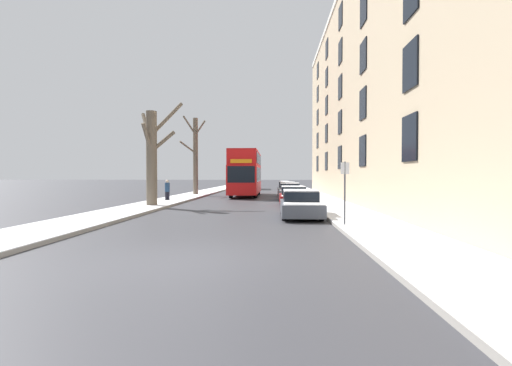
{
  "coord_description": "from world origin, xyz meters",
  "views": [
    {
      "loc": [
        2.13,
        -7.92,
        2.0
      ],
      "look_at": [
        0.63,
        20.64,
        1.4
      ],
      "focal_mm": 24.0,
      "sensor_mm": 36.0,
      "label": 1
    }
  ],
  "objects_px": {
    "bare_tree_left_0": "(152,154)",
    "pedestrian_left_sidewalk": "(167,190)",
    "parked_car_1": "(293,197)",
    "street_sign_post": "(345,190)",
    "parked_car_0": "(300,204)",
    "oncoming_van": "(252,181)",
    "bare_tree_left_1": "(195,155)",
    "double_decker_bus": "(246,171)",
    "parked_car_2": "(290,192)",
    "parked_car_3": "(287,189)"
  },
  "relations": [
    {
      "from": "bare_tree_left_0",
      "to": "pedestrian_left_sidewalk",
      "type": "height_order",
      "value": "bare_tree_left_0"
    },
    {
      "from": "parked_car_1",
      "to": "pedestrian_left_sidewalk",
      "type": "bearing_deg",
      "value": 163.22
    },
    {
      "from": "bare_tree_left_0",
      "to": "street_sign_post",
      "type": "xyz_separation_m",
      "value": [
        10.37,
        -8.27,
        -1.91
      ]
    },
    {
      "from": "parked_car_0",
      "to": "oncoming_van",
      "type": "distance_m",
      "value": 34.69
    },
    {
      "from": "pedestrian_left_sidewalk",
      "to": "bare_tree_left_1",
      "type": "bearing_deg",
      "value": -125.5
    },
    {
      "from": "bare_tree_left_1",
      "to": "street_sign_post",
      "type": "bearing_deg",
      "value": -63.24
    },
    {
      "from": "bare_tree_left_1",
      "to": "double_decker_bus",
      "type": "xyz_separation_m",
      "value": [
        5.15,
        -0.42,
        -1.65
      ]
    },
    {
      "from": "oncoming_van",
      "to": "street_sign_post",
      "type": "relative_size",
      "value": 2.24
    },
    {
      "from": "pedestrian_left_sidewalk",
      "to": "oncoming_van",
      "type": "bearing_deg",
      "value": -134.7
    },
    {
      "from": "parked_car_2",
      "to": "parked_car_3",
      "type": "bearing_deg",
      "value": 90.0
    },
    {
      "from": "parked_car_2",
      "to": "street_sign_post",
      "type": "height_order",
      "value": "street_sign_post"
    },
    {
      "from": "bare_tree_left_1",
      "to": "double_decker_bus",
      "type": "distance_m",
      "value": 5.43
    },
    {
      "from": "bare_tree_left_1",
      "to": "oncoming_van",
      "type": "relative_size",
      "value": 1.41
    },
    {
      "from": "street_sign_post",
      "to": "parked_car_2",
      "type": "bearing_deg",
      "value": 95.28
    },
    {
      "from": "bare_tree_left_1",
      "to": "double_decker_bus",
      "type": "height_order",
      "value": "bare_tree_left_1"
    },
    {
      "from": "bare_tree_left_0",
      "to": "parked_car_0",
      "type": "xyz_separation_m",
      "value": [
        8.98,
        -4.68,
        -2.75
      ]
    },
    {
      "from": "bare_tree_left_0",
      "to": "street_sign_post",
      "type": "bearing_deg",
      "value": -38.58
    },
    {
      "from": "double_decker_bus",
      "to": "oncoming_van",
      "type": "bearing_deg",
      "value": 91.94
    },
    {
      "from": "pedestrian_left_sidewalk",
      "to": "street_sign_post",
      "type": "height_order",
      "value": "street_sign_post"
    },
    {
      "from": "parked_car_0",
      "to": "parked_car_2",
      "type": "relative_size",
      "value": 1.05
    },
    {
      "from": "parked_car_0",
      "to": "parked_car_3",
      "type": "xyz_separation_m",
      "value": [
        0.0,
        17.22,
        0.04
      ]
    },
    {
      "from": "parked_car_0",
      "to": "oncoming_van",
      "type": "height_order",
      "value": "oncoming_van"
    },
    {
      "from": "bare_tree_left_0",
      "to": "bare_tree_left_1",
      "type": "xyz_separation_m",
      "value": [
        -0.21,
        12.71,
        0.74
      ]
    },
    {
      "from": "bare_tree_left_1",
      "to": "parked_car_0",
      "type": "relative_size",
      "value": 1.85
    },
    {
      "from": "parked_car_0",
      "to": "street_sign_post",
      "type": "height_order",
      "value": "street_sign_post"
    },
    {
      "from": "parked_car_2",
      "to": "bare_tree_left_0",
      "type": "bearing_deg",
      "value": -143.04
    },
    {
      "from": "pedestrian_left_sidewalk",
      "to": "parked_car_0",
      "type": "bearing_deg",
      "value": 102.21
    },
    {
      "from": "parked_car_1",
      "to": "pedestrian_left_sidewalk",
      "type": "xyz_separation_m",
      "value": [
        -9.4,
        2.84,
        0.31
      ]
    },
    {
      "from": "pedestrian_left_sidewalk",
      "to": "parked_car_1",
      "type": "bearing_deg",
      "value": 129.19
    },
    {
      "from": "parked_car_3",
      "to": "street_sign_post",
      "type": "distance_m",
      "value": 20.86
    },
    {
      "from": "parked_car_1",
      "to": "parked_car_0",
      "type": "bearing_deg",
      "value": -90.0
    },
    {
      "from": "double_decker_bus",
      "to": "pedestrian_left_sidewalk",
      "type": "bearing_deg",
      "value": -123.99
    },
    {
      "from": "street_sign_post",
      "to": "oncoming_van",
      "type": "bearing_deg",
      "value": 99.0
    },
    {
      "from": "parked_car_1",
      "to": "street_sign_post",
      "type": "height_order",
      "value": "street_sign_post"
    },
    {
      "from": "bare_tree_left_0",
      "to": "double_decker_bus",
      "type": "height_order",
      "value": "bare_tree_left_0"
    },
    {
      "from": "oncoming_van",
      "to": "bare_tree_left_0",
      "type": "bearing_deg",
      "value": -98.34
    },
    {
      "from": "bare_tree_left_1",
      "to": "parked_car_3",
      "type": "distance_m",
      "value": 9.82
    },
    {
      "from": "parked_car_3",
      "to": "oncoming_van",
      "type": "distance_m",
      "value": 17.78
    },
    {
      "from": "double_decker_bus",
      "to": "parked_car_0",
      "type": "xyz_separation_m",
      "value": [
        4.04,
        -16.97,
        -1.84
      ]
    },
    {
      "from": "double_decker_bus",
      "to": "pedestrian_left_sidewalk",
      "type": "distance_m",
      "value": 9.73
    },
    {
      "from": "parked_car_3",
      "to": "oncoming_van",
      "type": "bearing_deg",
      "value": 105.09
    },
    {
      "from": "oncoming_van",
      "to": "parked_car_0",
      "type": "bearing_deg",
      "value": -82.34
    },
    {
      "from": "parked_car_0",
      "to": "oncoming_van",
      "type": "xyz_separation_m",
      "value": [
        -4.63,
        34.38,
        0.64
      ]
    },
    {
      "from": "bare_tree_left_1",
      "to": "parked_car_3",
      "type": "bearing_deg",
      "value": -1.1
    },
    {
      "from": "double_decker_bus",
      "to": "parked_car_3",
      "type": "relative_size",
      "value": 2.32
    },
    {
      "from": "street_sign_post",
      "to": "double_decker_bus",
      "type": "bearing_deg",
      "value": 104.78
    },
    {
      "from": "parked_car_0",
      "to": "pedestrian_left_sidewalk",
      "type": "bearing_deg",
      "value": 136.24
    },
    {
      "from": "parked_car_0",
      "to": "parked_car_3",
      "type": "bearing_deg",
      "value": 90.0
    },
    {
      "from": "oncoming_van",
      "to": "street_sign_post",
      "type": "bearing_deg",
      "value": -81.0
    },
    {
      "from": "bare_tree_left_0",
      "to": "pedestrian_left_sidewalk",
      "type": "relative_size",
      "value": 4.1
    }
  ]
}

